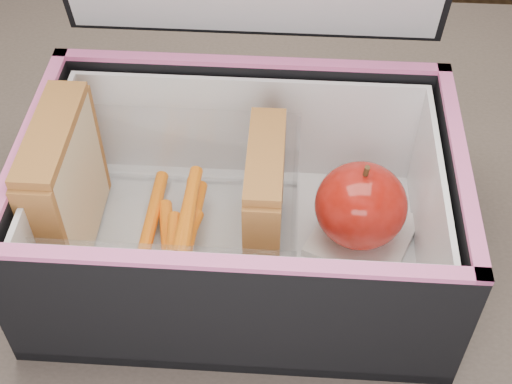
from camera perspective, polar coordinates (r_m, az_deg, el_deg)
kitchen_table at (r=0.62m, az=5.40°, el=-12.21°), size 1.20×0.80×0.75m
lunch_bag at (r=0.51m, az=-1.16°, el=-0.35°), size 0.30×0.24×0.30m
plastic_tub at (r=0.53m, az=-7.14°, el=-1.35°), size 0.19×0.14×0.08m
sandwich_left at (r=0.53m, az=-15.01°, el=0.46°), size 0.03×0.10×0.11m
sandwich_right at (r=0.51m, az=0.71°, el=-0.75°), size 0.02×0.09×0.10m
carrot_sticks at (r=0.53m, az=-6.45°, el=-3.61°), size 0.05×0.14×0.03m
paper_napkin at (r=0.56m, az=8.50°, el=-3.48°), size 0.09×0.09×0.01m
red_apple at (r=0.53m, az=8.39°, el=-1.07°), size 0.08×0.08×0.07m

